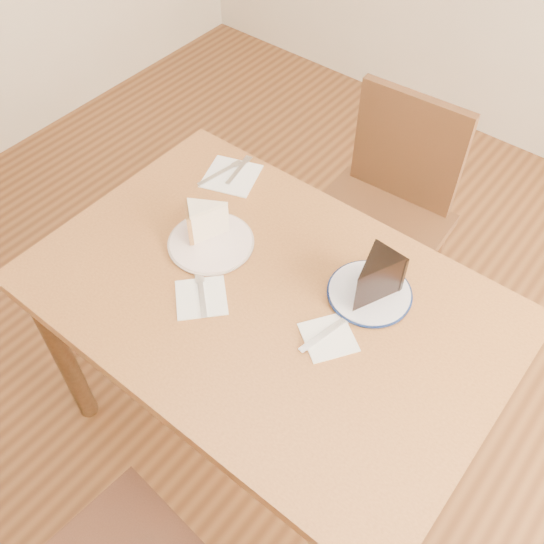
{
  "coord_description": "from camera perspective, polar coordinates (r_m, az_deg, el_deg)",
  "views": [
    {
      "loc": [
        0.59,
        -0.72,
        1.95
      ],
      "look_at": [
        -0.01,
        0.04,
        0.8
      ],
      "focal_mm": 40.0,
      "sensor_mm": 36.0,
      "label": 1
    }
  ],
  "objects": [
    {
      "name": "ground",
      "position": [
        2.17,
        -0.33,
        -14.51
      ],
      "size": [
        4.0,
        4.0,
        0.0
      ],
      "primitive_type": "plane",
      "color": "#452612",
      "rests_on": "ground"
    },
    {
      "name": "table",
      "position": [
        1.6,
        -0.43,
        -4.4
      ],
      "size": [
        1.2,
        0.8,
        0.75
      ],
      "color": "brown",
      "rests_on": "ground"
    },
    {
      "name": "chair_far",
      "position": [
        2.1,
        10.09,
        5.2
      ],
      "size": [
        0.47,
        0.47,
        0.9
      ],
      "rotation": [
        0.0,
        0.0,
        3.2
      ],
      "color": "#351D0F",
      "rests_on": "ground"
    },
    {
      "name": "plate_cream",
      "position": [
        1.64,
        -5.76,
        2.76
      ],
      "size": [
        0.22,
        0.22,
        0.01
      ],
      "primitive_type": "cylinder",
      "color": "white",
      "rests_on": "table"
    },
    {
      "name": "plate_navy",
      "position": [
        1.54,
        9.16,
        -1.97
      ],
      "size": [
        0.2,
        0.2,
        0.01
      ],
      "primitive_type": "cylinder",
      "color": "white",
      "rests_on": "table"
    },
    {
      "name": "carrot_cake",
      "position": [
        1.63,
        -5.87,
        4.83
      ],
      "size": [
        0.12,
        0.12,
        0.09
      ],
      "primitive_type": null,
      "rotation": [
        0.0,
        0.0,
        -0.71
      ],
      "color": "white",
      "rests_on": "plate_cream"
    },
    {
      "name": "chocolate_cake",
      "position": [
        1.48,
        9.33,
        -0.93
      ],
      "size": [
        0.1,
        0.14,
        0.11
      ],
      "primitive_type": null,
      "rotation": [
        0.0,
        0.0,
        3.07
      ],
      "color": "black",
      "rests_on": "plate_navy"
    },
    {
      "name": "napkin_cream",
      "position": [
        1.53,
        -6.68,
        -2.4
      ],
      "size": [
        0.18,
        0.18,
        0.0
      ],
      "primitive_type": "cube",
      "rotation": [
        0.0,
        0.0,
        0.83
      ],
      "color": "white",
      "rests_on": "table"
    },
    {
      "name": "napkin_navy",
      "position": [
        1.45,
        5.33,
        -6.13
      ],
      "size": [
        0.16,
        0.16,
        0.0
      ],
      "primitive_type": "cube",
      "rotation": [
        0.0,
        0.0,
        -0.59
      ],
      "color": "white",
      "rests_on": "table"
    },
    {
      "name": "napkin_spare",
      "position": [
        1.84,
        -3.86,
        9.01
      ],
      "size": [
        0.19,
        0.19,
        0.0
      ],
      "primitive_type": "cube",
      "rotation": [
        0.0,
        0.0,
        0.34
      ],
      "color": "white",
      "rests_on": "table"
    },
    {
      "name": "fork_cream",
      "position": [
        1.53,
        -6.62,
        -2.24
      ],
      "size": [
        0.11,
        0.1,
        0.0
      ],
      "primitive_type": "cube",
      "rotation": [
        0.0,
        0.0,
        0.86
      ],
      "color": "silver",
      "rests_on": "napkin_cream"
    },
    {
      "name": "knife_navy",
      "position": [
        1.46,
        5.19,
        -5.67
      ],
      "size": [
        0.05,
        0.17,
        0.0
      ],
      "primitive_type": "cube",
      "rotation": [
        0.0,
        0.0,
        -0.21
      ],
      "color": "silver",
      "rests_on": "napkin_navy"
    },
    {
      "name": "fork_spare",
      "position": [
        1.85,
        -3.19,
        9.53
      ],
      "size": [
        0.04,
        0.14,
        0.0
      ],
      "primitive_type": "cube",
      "rotation": [
        0.0,
        0.0,
        0.21
      ],
      "color": "silver",
      "rests_on": "napkin_spare"
    },
    {
      "name": "knife_spare",
      "position": [
        1.84,
        -4.96,
        9.23
      ],
      "size": [
        0.04,
        0.16,
        0.0
      ],
      "primitive_type": "cube",
      "rotation": [
        0.0,
        0.0,
        -0.18
      ],
      "color": "silver",
      "rests_on": "napkin_spare"
    }
  ]
}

